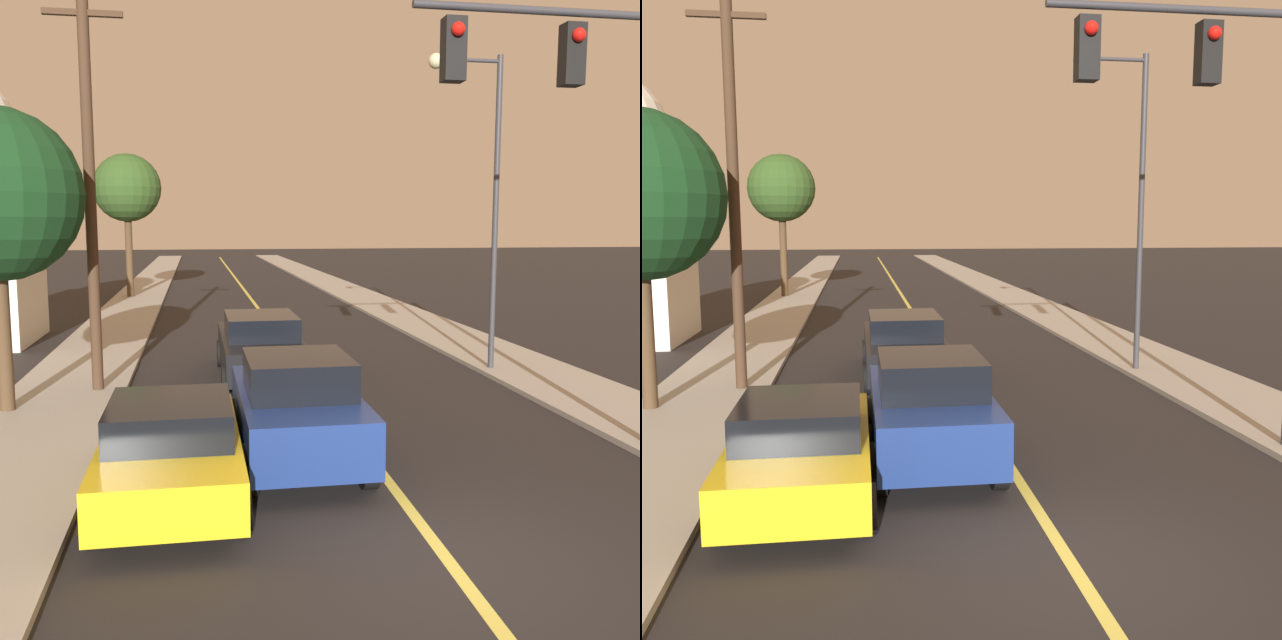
# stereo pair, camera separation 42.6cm
# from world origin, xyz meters

# --- Properties ---
(ground_plane) EXTENTS (200.00, 200.00, 0.00)m
(ground_plane) POSITION_xyz_m (0.00, 0.00, 0.00)
(ground_plane) COLOR black
(road_surface) EXTENTS (8.47, 80.00, 0.01)m
(road_surface) POSITION_xyz_m (0.00, 36.00, 0.01)
(road_surface) COLOR black
(road_surface) RESTS_ON ground
(sidewalk_left) EXTENTS (2.50, 80.00, 0.12)m
(sidewalk_left) POSITION_xyz_m (-5.48, 36.00, 0.06)
(sidewalk_left) COLOR #9E998E
(sidewalk_left) RESTS_ON ground
(sidewalk_right) EXTENTS (2.50, 80.00, 0.12)m
(sidewalk_right) POSITION_xyz_m (5.48, 36.00, 0.06)
(sidewalk_right) COLOR #9E998E
(sidewalk_right) RESTS_ON ground
(car_near_lane_front) EXTENTS (1.89, 4.09, 1.72)m
(car_near_lane_front) POSITION_xyz_m (-1.19, 3.57, 0.88)
(car_near_lane_front) COLOR navy
(car_near_lane_front) RESTS_ON ground
(car_near_lane_second) EXTENTS (1.97, 5.15, 1.58)m
(car_near_lane_second) POSITION_xyz_m (-1.19, 9.79, 0.82)
(car_near_lane_second) COLOR black
(car_near_lane_second) RESTS_ON ground
(car_outer_lane_front) EXTENTS (1.93, 4.17, 1.39)m
(car_outer_lane_front) POSITION_xyz_m (-3.05, 2.40, 0.72)
(car_outer_lane_front) COLOR gold
(car_outer_lane_front) RESTS_ON ground
(traffic_signal_mast) EXTENTS (4.25, 0.42, 6.95)m
(traffic_signal_mast) POSITION_xyz_m (3.37, 3.25, 5.03)
(traffic_signal_mast) COLOR #333338
(traffic_signal_mast) RESTS_ON ground
(streetlamp_right) EXTENTS (1.85, 0.36, 7.57)m
(streetlamp_right) POSITION_xyz_m (4.18, 9.55, 4.93)
(streetlamp_right) COLOR #333338
(streetlamp_right) RESTS_ON ground
(utility_pole_left) EXTENTS (1.60, 0.24, 8.45)m
(utility_pole_left) POSITION_xyz_m (-4.83, 8.78, 4.51)
(utility_pole_left) COLOR #422D1E
(utility_pole_left) RESTS_ON ground
(tree_left_far) EXTENTS (3.30, 3.30, 6.99)m
(tree_left_far) POSITION_xyz_m (-5.90, 29.40, 5.42)
(tree_left_far) COLOR #4C3823
(tree_left_far) RESTS_ON ground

